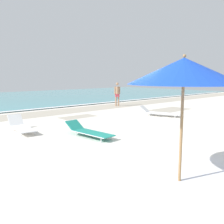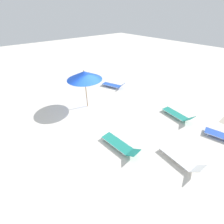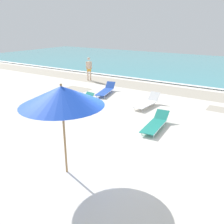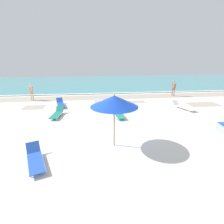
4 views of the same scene
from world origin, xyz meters
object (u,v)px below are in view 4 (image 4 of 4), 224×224
object	(u,v)px
sun_lounger_near_water_left	(97,105)
sun_lounger_mid_beach_pair_a	(35,159)
beach_umbrella	(114,101)
sun_lounger_beside_umbrella	(57,114)
beachgoer_shoreline_child	(174,87)
sun_lounger_mid_beach_solo	(183,107)
sun_lounger_under_umbrella	(61,104)
sun_lounger_near_water_right	(118,114)
beachgoer_wading_adult	(31,91)

from	to	relation	value
sun_lounger_near_water_left	sun_lounger_mid_beach_pair_a	bearing A→B (deg)	-104.59
beach_umbrella	sun_lounger_mid_beach_pair_a	distance (m)	4.31
sun_lounger_beside_umbrella	beach_umbrella	bearing A→B (deg)	-45.88
sun_lounger_near_water_left	sun_lounger_mid_beach_pair_a	world-z (taller)	sun_lounger_near_water_left
beachgoer_shoreline_child	sun_lounger_mid_beach_solo	bearing A→B (deg)	-74.61
beach_umbrella	sun_lounger_mid_beach_pair_a	world-z (taller)	beach_umbrella
beach_umbrella	sun_lounger_beside_umbrella	world-z (taller)	beach_umbrella
sun_lounger_under_umbrella	sun_lounger_near_water_right	distance (m)	5.92
sun_lounger_near_water_left	sun_lounger_mid_beach_solo	size ratio (longest dim) A/B	0.86
sun_lounger_mid_beach_solo	sun_lounger_mid_beach_pair_a	bearing A→B (deg)	-166.14
sun_lounger_under_umbrella	beachgoer_shoreline_child	size ratio (longest dim) A/B	1.35
beachgoer_shoreline_child	sun_lounger_near_water_left	bearing A→B (deg)	-125.75
sun_lounger_under_umbrella	sun_lounger_mid_beach_solo	world-z (taller)	sun_lounger_under_umbrella
beach_umbrella	sun_lounger_under_umbrella	world-z (taller)	beach_umbrella
sun_lounger_beside_umbrella	sun_lounger_mid_beach_solo	distance (m)	10.50
sun_lounger_near_water_left	sun_lounger_mid_beach_pair_a	xyz separation A→B (m)	(-2.87, -8.15, -0.01)
beachgoer_wading_adult	sun_lounger_mid_beach_solo	bearing A→B (deg)	117.78
sun_lounger_near_water_left	beachgoer_shoreline_child	bearing A→B (deg)	27.98
beachgoer_shoreline_child	beachgoer_wading_adult	bearing A→B (deg)	-147.74
sun_lounger_mid_beach_pair_a	sun_lounger_near_water_left	bearing A→B (deg)	49.24
beach_umbrella	sun_lounger_under_umbrella	xyz separation A→B (m)	(-3.96, 7.88, -2.13)
beach_umbrella	beachgoer_shoreline_child	world-z (taller)	beach_umbrella
beach_umbrella	sun_lounger_near_water_left	xyz separation A→B (m)	(-0.68, 6.95, -2.12)
sun_lounger_beside_umbrella	beachgoer_shoreline_child	size ratio (longest dim) A/B	1.18
sun_lounger_beside_umbrella	beachgoer_wading_adult	distance (m)	6.49
sun_lounger_near_water_right	sun_lounger_mid_beach_solo	bearing A→B (deg)	6.84
sun_lounger_near_water_left	beachgoer_shoreline_child	xyz separation A→B (m)	(8.81, 3.76, 0.78)
sun_lounger_near_water_right	sun_lounger_mid_beach_solo	distance (m)	5.96
beachgoer_wading_adult	beachgoer_shoreline_child	size ratio (longest dim) A/B	1.00
beachgoer_wading_adult	beach_umbrella	bearing A→B (deg)	81.25
sun_lounger_beside_umbrella	sun_lounger_near_water_left	xyz separation A→B (m)	(3.08, 1.97, 0.00)
sun_lounger_near_water_right	beachgoer_wading_adult	bearing A→B (deg)	138.91
beach_umbrella	sun_lounger_mid_beach_solo	world-z (taller)	beach_umbrella
beach_umbrella	sun_lounger_near_water_right	bearing A→B (deg)	78.82
sun_lounger_near_water_right	beachgoer_shoreline_child	distance (m)	9.59
sun_lounger_mid_beach_pair_a	sun_lounger_mid_beach_solo	bearing A→B (deg)	12.56
sun_lounger_beside_umbrella	sun_lounger_under_umbrella	bearing A→B (deg)	100.99
sun_lounger_mid_beach_solo	beachgoer_wading_adult	xyz separation A→B (m)	(-13.95, 4.71, 0.79)
sun_lounger_near_water_left	sun_lounger_beside_umbrella	bearing A→B (deg)	-142.51
sun_lounger_beside_umbrella	beachgoer_shoreline_child	xyz separation A→B (m)	(11.89, 5.74, 0.78)
sun_lounger_under_umbrella	sun_lounger_near_water_right	bearing A→B (deg)	-50.17
sun_lounger_near_water_left	sun_lounger_near_water_right	xyz separation A→B (m)	(1.56, -2.47, -0.02)
sun_lounger_under_umbrella	sun_lounger_mid_beach_solo	size ratio (longest dim) A/B	1.02
sun_lounger_under_umbrella	sun_lounger_near_water_left	size ratio (longest dim) A/B	1.18
beach_umbrella	sun_lounger_beside_umbrella	distance (m)	6.59
sun_lounger_beside_umbrella	sun_lounger_mid_beach_pair_a	bearing A→B (deg)	-81.07
sun_lounger_beside_umbrella	sun_lounger_mid_beach_solo	xyz separation A→B (m)	(10.48, 0.72, -0.01)
sun_lounger_near_water_left	sun_lounger_mid_beach_solo	xyz separation A→B (m)	(7.39, -1.25, -0.01)
sun_lounger_beside_umbrella	sun_lounger_near_water_right	distance (m)	4.67
beachgoer_wading_adult	beachgoer_shoreline_child	distance (m)	15.36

